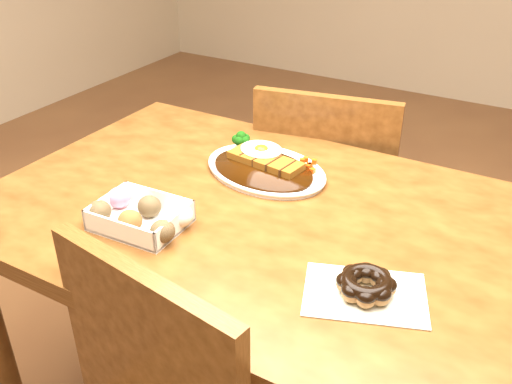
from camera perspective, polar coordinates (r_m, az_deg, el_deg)
The scene contains 5 objects.
table at distance 1.27m, azimuth 0.38°, elevation -5.58°, with size 1.20×0.80×0.75m.
chair_far at distance 1.80m, azimuth 7.25°, elevation -0.95°, with size 0.49×0.49×0.87m.
katsu_curry_plate at distance 1.37m, azimuth 0.90°, elevation 2.65°, with size 0.35×0.28×0.06m.
donut_box at distance 1.18m, azimuth -11.53°, elevation -2.25°, with size 0.21×0.15×0.05m.
pon_de_ring at distance 1.00m, azimuth 10.94°, elevation -9.15°, with size 0.25×0.21×0.04m.
Camera 1 is at (0.51, -0.90, 1.39)m, focal length 40.00 mm.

